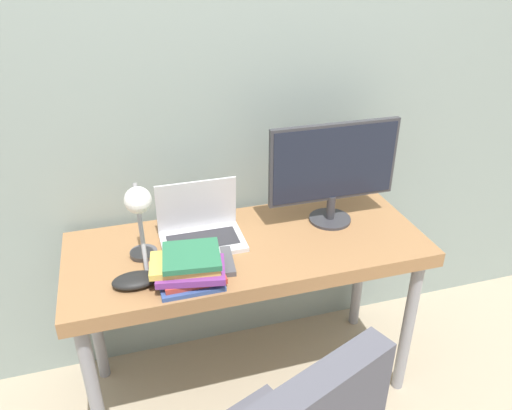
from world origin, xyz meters
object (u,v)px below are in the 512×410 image
object	(u,v)px
laptop	(201,229)
monitor	(334,168)
game_controller	(135,280)
desk_lamp	(139,212)
book_stack	(190,268)

from	to	relation	value
laptop	monitor	size ratio (longest dim) A/B	0.59
laptop	game_controller	distance (m)	0.35
laptop	desk_lamp	distance (m)	0.33
monitor	laptop	bearing A→B (deg)	179.87
monitor	desk_lamp	xyz separation A→B (m)	(-0.78, -0.15, -0.00)
game_controller	book_stack	bearing A→B (deg)	-6.89
monitor	book_stack	world-z (taller)	monitor
monitor	desk_lamp	size ratio (longest dim) A/B	1.56
book_stack	game_controller	size ratio (longest dim) A/B	1.73
book_stack	laptop	bearing A→B (deg)	70.91
laptop	desk_lamp	size ratio (longest dim) A/B	0.92
desk_lamp	game_controller	world-z (taller)	desk_lamp
laptop	book_stack	distance (m)	0.26
monitor	game_controller	world-z (taller)	monitor
game_controller	laptop	bearing A→B (deg)	39.50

